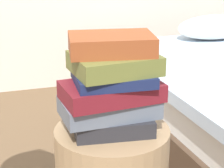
# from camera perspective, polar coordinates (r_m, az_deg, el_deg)

# --- Properties ---
(book_charcoal) EXTENTS (0.26, 0.24, 0.05)m
(book_charcoal) POSITION_cam_1_polar(r_m,az_deg,el_deg) (1.35, -0.06, -4.93)
(book_charcoal) COLOR #28282D
(book_charcoal) RESTS_ON side_table
(book_slate) EXTENTS (0.30, 0.18, 0.06)m
(book_slate) POSITION_cam_1_polar(r_m,az_deg,el_deg) (1.31, -0.39, -3.12)
(book_slate) COLOR slate
(book_slate) RESTS_ON book_charcoal
(book_maroon) EXTENTS (0.31, 0.19, 0.05)m
(book_maroon) POSITION_cam_1_polar(r_m,az_deg,el_deg) (1.28, -0.08, -0.99)
(book_maroon) COLOR maroon
(book_maroon) RESTS_ON book_slate
(book_navy) EXTENTS (0.24, 0.20, 0.03)m
(book_navy) POSITION_cam_1_polar(r_m,az_deg,el_deg) (1.27, 0.28, 0.89)
(book_navy) COLOR #19234C
(book_navy) RESTS_ON book_maroon
(book_olive) EXTENTS (0.26, 0.21, 0.06)m
(book_olive) POSITION_cam_1_polar(r_m,az_deg,el_deg) (1.26, 0.30, 2.83)
(book_olive) COLOR olive
(book_olive) RESTS_ON book_navy
(book_rust) EXTENTS (0.27, 0.20, 0.06)m
(book_rust) POSITION_cam_1_polar(r_m,az_deg,el_deg) (1.26, -0.08, 5.40)
(book_rust) COLOR #994723
(book_rust) RESTS_ON book_olive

